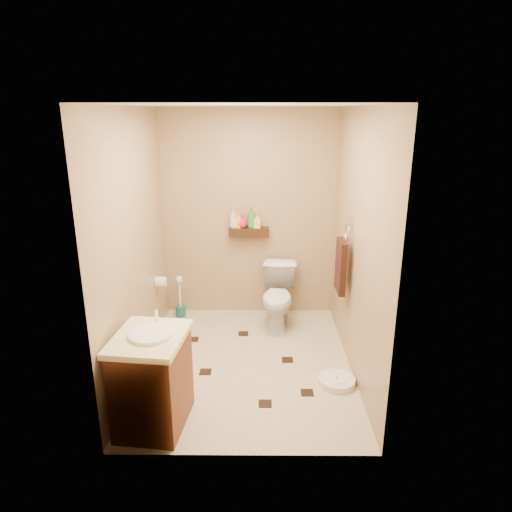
{
  "coord_description": "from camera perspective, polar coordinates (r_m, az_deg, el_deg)",
  "views": [
    {
      "loc": [
        0.12,
        -3.93,
        2.36
      ],
      "look_at": [
        0.09,
        0.25,
        1.02
      ],
      "focal_mm": 32.0,
      "sensor_mm": 36.0,
      "label": 1
    }
  ],
  "objects": [
    {
      "name": "toilet_brush",
      "position": [
        5.53,
        -9.44,
        -5.72
      ],
      "size": [
        0.12,
        0.12,
        0.51
      ],
      "color": "#175C52",
      "rests_on": "ground"
    },
    {
      "name": "bathroom_scale",
      "position": [
        4.32,
        10.04,
        -15.13
      ],
      "size": [
        0.34,
        0.34,
        0.07
      ],
      "rotation": [
        0.0,
        0.0,
        0.02
      ],
      "color": "white",
      "rests_on": "ground"
    },
    {
      "name": "wall_shelf",
      "position": [
        5.27,
        -0.89,
        3.03
      ],
      "size": [
        0.46,
        0.14,
        0.1
      ],
      "primitive_type": "cube",
      "color": "#35210E",
      "rests_on": "wall_back"
    },
    {
      "name": "vanity",
      "position": [
        3.71,
        -12.83,
        -14.76
      ],
      "size": [
        0.58,
        0.68,
        0.88
      ],
      "rotation": [
        0.0,
        0.0,
        -0.12
      ],
      "color": "brown",
      "rests_on": "ground"
    },
    {
      "name": "ceiling",
      "position": [
        3.93,
        -1.38,
        18.34
      ],
      "size": [
        2.0,
        2.5,
        0.02
      ],
      "primitive_type": "cube",
      "color": "silver",
      "rests_on": "wall_back"
    },
    {
      "name": "ground",
      "position": [
        4.58,
        -1.16,
        -13.24
      ],
      "size": [
        2.5,
        2.5,
        0.0
      ],
      "primitive_type": "plane",
      "color": "beige",
      "rests_on": "ground"
    },
    {
      "name": "bottle_d",
      "position": [
        5.23,
        -0.57,
        4.83
      ],
      "size": [
        0.1,
        0.1,
        0.24
      ],
      "primitive_type": "imported",
      "rotation": [
        0.0,
        0.0,
        3.27
      ],
      "color": "green",
      "rests_on": "wall_shelf"
    },
    {
      "name": "floor_accents",
      "position": [
        4.56,
        -0.99,
        -13.37
      ],
      "size": [
        1.24,
        1.37,
        0.01
      ],
      "color": "black",
      "rests_on": "ground"
    },
    {
      "name": "towel_ring",
      "position": [
        4.48,
        10.61,
        -0.96
      ],
      "size": [
        0.12,
        0.3,
        0.76
      ],
      "color": "silver",
      "rests_on": "wall_right"
    },
    {
      "name": "bottle_b",
      "position": [
        5.24,
        -2.19,
        4.5
      ],
      "size": [
        0.11,
        0.11,
        0.18
      ],
      "primitive_type": "imported",
      "rotation": [
        0.0,
        0.0,
        4.04
      ],
      "color": "yellow",
      "rests_on": "wall_shelf"
    },
    {
      "name": "wall_front",
      "position": [
        2.92,
        -1.94,
        -5.65
      ],
      "size": [
        2.0,
        0.04,
        2.4
      ],
      "primitive_type": "cube",
      "color": "tan",
      "rests_on": "ground"
    },
    {
      "name": "toilet_paper",
      "position": [
        5.02,
        -11.82,
        -3.17
      ],
      "size": [
        0.12,
        0.11,
        0.12
      ],
      "color": "white",
      "rests_on": "wall_left"
    },
    {
      "name": "wall_left",
      "position": [
        4.24,
        -14.88,
        1.29
      ],
      "size": [
        0.04,
        2.5,
        2.4
      ],
      "primitive_type": "cube",
      "color": "tan",
      "rests_on": "ground"
    },
    {
      "name": "wall_back",
      "position": [
        5.31,
        -0.88,
        5.12
      ],
      "size": [
        2.0,
        0.04,
        2.4
      ],
      "primitive_type": "cube",
      "color": "tan",
      "rests_on": "ground"
    },
    {
      "name": "bottle_e",
      "position": [
        5.24,
        0.14,
        4.47
      ],
      "size": [
        0.08,
        0.08,
        0.17
      ],
      "primitive_type": "imported",
      "rotation": [
        0.0,
        0.0,
        3.14
      ],
      "color": "#FED054",
      "rests_on": "wall_shelf"
    },
    {
      "name": "bottle_c",
      "position": [
        5.24,
        -1.76,
        4.38
      ],
      "size": [
        0.16,
        0.16,
        0.16
      ],
      "primitive_type": "imported",
      "rotation": [
        0.0,
        0.0,
        1.12
      ],
      "color": "red",
      "rests_on": "wall_shelf"
    },
    {
      "name": "wall_right",
      "position": [
        4.19,
        12.55,
        1.25
      ],
      "size": [
        0.04,
        2.5,
        2.4
      ],
      "primitive_type": "cube",
      "color": "tan",
      "rests_on": "ground"
    },
    {
      "name": "bottle_a",
      "position": [
        5.24,
        -2.86,
        4.76
      ],
      "size": [
        0.11,
        0.11,
        0.23
      ],
      "primitive_type": "imported",
      "rotation": [
        0.0,
        0.0,
        3.45
      ],
      "color": "beige",
      "rests_on": "wall_shelf"
    },
    {
      "name": "toilet",
      "position": [
        5.17,
        2.79,
        -5.18
      ],
      "size": [
        0.46,
        0.72,
        0.69
      ],
      "primitive_type": "imported",
      "rotation": [
        0.0,
        0.0,
        -0.1
      ],
      "color": "white",
      "rests_on": "ground"
    }
  ]
}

